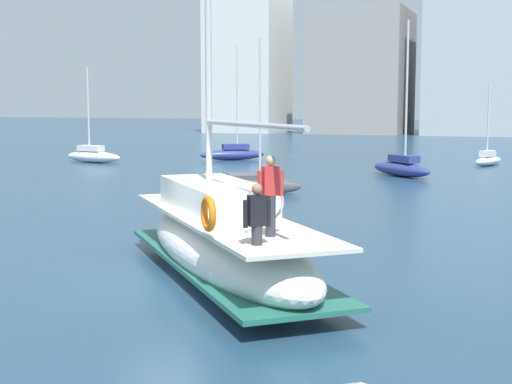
{
  "coord_description": "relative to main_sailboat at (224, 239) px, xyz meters",
  "views": [
    {
      "loc": [
        7.51,
        -14.25,
        3.98
      ],
      "look_at": [
        0.88,
        2.79,
        1.8
      ],
      "focal_mm": 50.57,
      "sensor_mm": 36.0,
      "label": 1
    }
  ],
  "objects": [
    {
      "name": "main_sailboat",
      "position": [
        0.0,
        0.0,
        0.0
      ],
      "size": [
        8.18,
        8.76,
        14.08
      ],
      "color": "white",
      "rests_on": "ground"
    },
    {
      "name": "ground_plane",
      "position": [
        -0.82,
        -0.84,
        -0.92
      ],
      "size": [
        400.0,
        400.0,
        0.0
      ],
      "primitive_type": "plane",
      "color": "navy"
    },
    {
      "name": "moored_sloop_far",
      "position": [
        -0.44,
        26.1,
        -0.34
      ],
      "size": [
        4.48,
        4.4,
        8.74
      ],
      "color": "navy",
      "rests_on": "ground"
    },
    {
      "name": "waterfront_buildings",
      "position": [
        1.6,
        89.95,
        9.79
      ],
      "size": [
        80.27,
        18.97,
        23.02
      ],
      "color": "silver",
      "rests_on": "ground"
    },
    {
      "name": "moored_cutter_left",
      "position": [
        -14.3,
        34.1,
        -0.35
      ],
      "size": [
        4.65,
        3.81,
        8.39
      ],
      "color": "navy",
      "rests_on": "ground"
    },
    {
      "name": "moored_catamaran",
      "position": [
        -5.35,
        15.52,
        -0.39
      ],
      "size": [
        4.6,
        3.86,
        7.04
      ],
      "color": "#4C4C51",
      "rests_on": "ground"
    },
    {
      "name": "moored_ketch_distant",
      "position": [
        3.72,
        35.76,
        -0.48
      ],
      "size": [
        2.06,
        3.92,
        5.5
      ],
      "color": "silver",
      "rests_on": "ground"
    },
    {
      "name": "moored_cutter_right",
      "position": [
        -22.62,
        28.27,
        -0.38
      ],
      "size": [
        5.17,
        2.17,
        6.69
      ],
      "color": "silver",
      "rests_on": "ground"
    }
  ]
}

